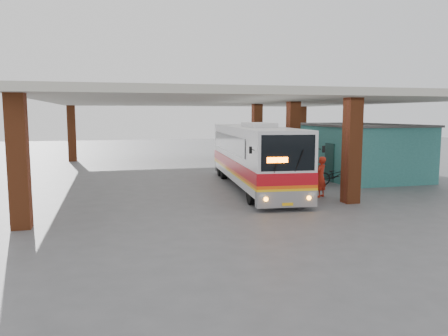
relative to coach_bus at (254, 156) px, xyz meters
name	(u,v)px	position (x,y,z in m)	size (l,w,h in m)	color
ground	(259,193)	(-0.26, -1.47, -1.63)	(90.00, 90.00, 0.00)	#515154
brick_columns	(254,140)	(1.17, 3.53, 0.55)	(20.10, 21.60, 4.35)	brown
canopy_roof	(231,100)	(0.24, 5.03, 2.87)	(21.00, 23.00, 0.30)	beige
shop_building	(356,150)	(7.24, 2.53, -0.07)	(5.20, 8.20, 3.11)	#2D726E
coach_bus	(254,156)	(0.00, 0.00, 0.00)	(3.42, 11.42, 3.28)	silver
motorcycle	(336,175)	(4.44, -0.25, -1.10)	(0.70, 2.01, 1.06)	black
pedestrian	(321,177)	(2.12, -3.02, -0.72)	(0.66, 0.43, 1.81)	red
red_chair	(286,163)	(4.83, 7.40, -1.29)	(0.46, 0.46, 0.73)	red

